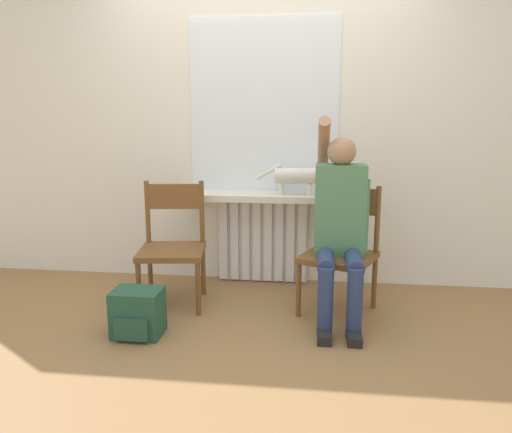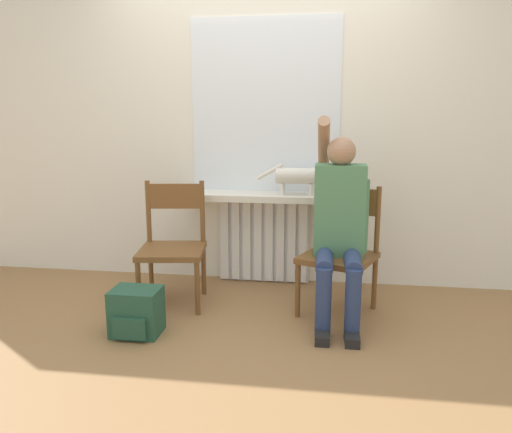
{
  "view_description": "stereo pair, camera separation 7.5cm",
  "coord_description": "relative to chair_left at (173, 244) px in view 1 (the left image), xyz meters",
  "views": [
    {
      "loc": [
        0.43,
        -2.82,
        1.37
      ],
      "look_at": [
        0.0,
        0.69,
        0.64
      ],
      "focal_mm": 35.0,
      "sensor_mm": 36.0,
      "label": 1
    },
    {
      "loc": [
        0.51,
        -2.81,
        1.37
      ],
      "look_at": [
        0.0,
        0.69,
        0.64
      ],
      "focal_mm": 35.0,
      "sensor_mm": 36.0,
      "label": 2
    }
  ],
  "objects": [
    {
      "name": "window_glass",
      "position": [
        0.6,
        0.61,
        0.99
      ],
      "size": [
        1.18,
        0.01,
        1.35
      ],
      "color": "white",
      "rests_on": "windowsill"
    },
    {
      "name": "wall_with_window",
      "position": [
        0.6,
        0.64,
        0.91
      ],
      "size": [
        7.0,
        0.06,
        2.7
      ],
      "color": "white",
      "rests_on": "ground_plane"
    },
    {
      "name": "chair_right",
      "position": [
        1.21,
        -0.0,
        0.0
      ],
      "size": [
        0.6,
        0.6,
        0.89
      ],
      "rotation": [
        0.0,
        0.0,
        -0.39
      ],
      "color": "brown",
      "rests_on": "ground_plane"
    },
    {
      "name": "chair_left",
      "position": [
        0.0,
        0.0,
        0.0
      ],
      "size": [
        0.52,
        0.52,
        0.89
      ],
      "rotation": [
        0.0,
        0.0,
        0.14
      ],
      "color": "brown",
      "rests_on": "ground_plane"
    },
    {
      "name": "backpack",
      "position": [
        -0.07,
        -0.58,
        -0.3
      ],
      "size": [
        0.3,
        0.26,
        0.3
      ],
      "color": "#234C38",
      "rests_on": "ground_plane"
    },
    {
      "name": "windowsill",
      "position": [
        0.6,
        0.46,
        0.29
      ],
      "size": [
        1.23,
        0.31,
        0.05
      ],
      "color": "silver",
      "rests_on": "radiator"
    },
    {
      "name": "person",
      "position": [
        1.19,
        -0.11,
        0.23
      ],
      "size": [
        0.36,
        0.97,
        1.36
      ],
      "color": "navy",
      "rests_on": "ground_plane"
    },
    {
      "name": "ground_plane",
      "position": [
        0.6,
        -0.59,
        -0.44
      ],
      "size": [
        12.0,
        12.0,
        0.0
      ],
      "primitive_type": "plane",
      "color": "olive"
    },
    {
      "name": "cat",
      "position": [
        0.9,
        0.44,
        0.46
      ],
      "size": [
        0.56,
        0.12,
        0.25
      ],
      "color": "silver",
      "rests_on": "windowsill"
    },
    {
      "name": "radiator",
      "position": [
        0.6,
        0.57,
        -0.09
      ],
      "size": [
        0.74,
        0.08,
        0.71
      ],
      "color": "white",
      "rests_on": "ground_plane"
    }
  ]
}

